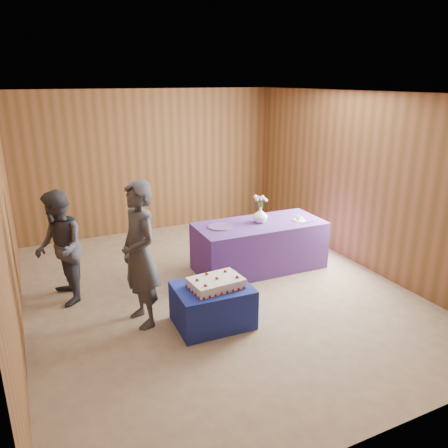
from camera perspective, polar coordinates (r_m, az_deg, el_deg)
ground at (r=6.28m, az=-1.13°, el=-8.70°), size 6.00×6.00×0.00m
room_shell at (r=5.69m, az=-1.24°, el=7.69°), size 5.04×6.04×2.72m
cake_table at (r=5.40m, az=-1.50°, el=-10.55°), size 0.93×0.73×0.50m
serving_table at (r=6.88m, az=4.63°, el=-2.84°), size 2.02×0.94×0.75m
sheet_cake at (r=5.24m, az=-1.06°, el=-7.68°), size 0.67×0.49×0.15m
vase at (r=6.75m, az=4.75°, el=1.17°), size 0.29×0.29×0.24m
flower_spray at (r=6.68m, az=4.81°, el=3.31°), size 0.22×0.22×0.17m
platter at (r=6.53m, az=-0.50°, el=-0.36°), size 0.48×0.48×0.02m
plate at (r=6.95m, az=9.82°, el=0.51°), size 0.22×0.22×0.01m
cake_slice at (r=6.94m, az=9.84°, el=0.82°), size 0.08×0.07×0.09m
knife at (r=6.85m, az=10.82°, el=0.14°), size 0.26×0.06×0.00m
guest_left at (r=5.25m, az=-10.95°, el=-4.00°), size 0.53×0.71×1.78m
guest_right at (r=6.08m, az=-20.68°, el=-3.00°), size 0.63×0.78×1.53m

